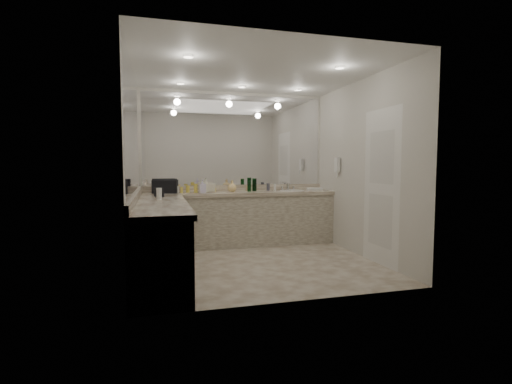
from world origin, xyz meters
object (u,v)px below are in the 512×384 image
object	(u,v)px
hand_towel	(314,189)
soap_bottle_a	(205,185)
sink	(292,191)
wall_phone	(337,165)
soap_bottle_b	(202,186)
cream_cosmetic_case	(208,188)
soap_bottle_c	(232,186)
black_toiletry_bag	(165,186)

from	to	relation	value
hand_towel	soap_bottle_a	size ratio (longest dim) A/B	1.07
sink	hand_towel	bearing A→B (deg)	1.26
hand_towel	soap_bottle_a	world-z (taller)	soap_bottle_a
sink	soap_bottle_a	distance (m)	1.51
wall_phone	soap_bottle_b	world-z (taller)	wall_phone
cream_cosmetic_case	soap_bottle_c	world-z (taller)	soap_bottle_c
cream_cosmetic_case	hand_towel	world-z (taller)	cream_cosmetic_case
cream_cosmetic_case	soap_bottle_a	size ratio (longest dim) A/B	0.99
soap_bottle_a	soap_bottle_b	xyz separation A→B (m)	(-0.07, -0.13, -0.01)
hand_towel	soap_bottle_a	xyz separation A→B (m)	(-1.93, 0.04, 0.10)
soap_bottle_b	soap_bottle_a	bearing A→B (deg)	63.47
soap_bottle_b	soap_bottle_c	size ratio (longest dim) A/B	1.12
wall_phone	black_toiletry_bag	bearing A→B (deg)	169.10
hand_towel	soap_bottle_b	distance (m)	2.00
sink	soap_bottle_c	distance (m)	1.06
black_toiletry_bag	soap_bottle_a	world-z (taller)	soap_bottle_a
wall_phone	cream_cosmetic_case	bearing A→B (deg)	164.51
cream_cosmetic_case	soap_bottle_c	distance (m)	0.40
black_toiletry_bag	soap_bottle_a	bearing A→B (deg)	1.41
black_toiletry_bag	soap_bottle_a	xyz separation A→B (m)	(0.65, 0.02, 0.01)
soap_bottle_c	black_toiletry_bag	bearing A→B (deg)	179.92
cream_cosmetic_case	soap_bottle_b	size ratio (longest dim) A/B	1.06
wall_phone	soap_bottle_c	bearing A→B (deg)	162.35
cream_cosmetic_case	soap_bottle_c	size ratio (longest dim) A/B	1.19
sink	soap_bottle_c	bearing A→B (deg)	178.42
wall_phone	soap_bottle_c	size ratio (longest dim) A/B	1.25
wall_phone	soap_bottle_a	size ratio (longest dim) A/B	1.03
wall_phone	soap_bottle_a	world-z (taller)	wall_phone
black_toiletry_bag	soap_bottle_a	distance (m)	0.65
hand_towel	soap_bottle_c	world-z (taller)	soap_bottle_c
soap_bottle_a	soap_bottle_c	size ratio (longest dim) A/B	1.21
sink	black_toiletry_bag	world-z (taller)	black_toiletry_bag
soap_bottle_c	soap_bottle_a	bearing A→B (deg)	177.76
sink	soap_bottle_b	distance (m)	1.58
cream_cosmetic_case	soap_bottle_c	xyz separation A→B (m)	(0.39, -0.04, 0.03)
soap_bottle_b	wall_phone	bearing A→B (deg)	-10.75
wall_phone	hand_towel	bearing A→B (deg)	109.04
hand_towel	soap_bottle_c	size ratio (longest dim) A/B	1.30
wall_phone	soap_bottle_c	distance (m)	1.78
wall_phone	soap_bottle_c	world-z (taller)	wall_phone
wall_phone	soap_bottle_a	distance (m)	2.20
soap_bottle_a	cream_cosmetic_case	bearing A→B (deg)	23.95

